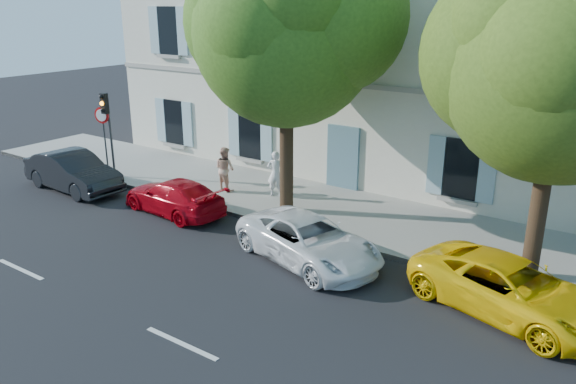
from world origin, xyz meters
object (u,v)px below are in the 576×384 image
Objects in this scene: car_dark_sedan at (73,172)px; tree_right at (560,72)px; car_red_coupe at (174,197)px; car_yellow_supercar at (510,288)px; road_sign at (103,127)px; pedestrian_b at (225,169)px; pedestrian_a at (276,174)px; tree_left at (286,34)px; traffic_light at (107,117)px; car_white_coupe at (309,240)px.

car_dark_sedan is 0.55× the size of tree_right.
car_dark_sedan is at bearing -172.40° from tree_right.
car_yellow_supercar is at bearing 94.14° from car_red_coupe.
car_yellow_supercar is 16.04m from road_sign.
pedestrian_a is at bearing -158.48° from pedestrian_b.
car_yellow_supercar is 2.81× the size of pedestrian_b.
car_dark_sedan is 9.89m from tree_left.
car_dark_sedan is 1.10× the size of car_red_coupe.
car_white_coupe is at bearing -9.45° from traffic_light.
road_sign reaches higher than car_red_coupe.
road_sign reaches higher than pedestrian_a.
car_dark_sedan reaches higher than car_red_coupe.
car_white_coupe is (5.74, -0.55, 0.04)m from car_red_coupe.
road_sign is (-15.91, 1.39, 1.52)m from car_yellow_supercar.
car_white_coupe is 1.35× the size of traffic_light.
car_dark_sedan is at bearing 106.31° from car_yellow_supercar.
pedestrian_a is (6.96, 1.87, -1.18)m from road_sign.
pedestrian_a is at bearing 139.95° from tree_left.
car_red_coupe is 2.53m from pedestrian_b.
car_red_coupe is at bearing -171.26° from tree_right.
tree_right is at bearing 146.19° from pedestrian_a.
pedestrian_b is (4.79, 1.32, -1.59)m from traffic_light.
tree_left is (-2.56, 2.61, 5.23)m from car_white_coupe.
pedestrian_a is (-8.95, 3.26, 0.34)m from car_yellow_supercar.
pedestrian_a is (-8.97, 1.34, -4.30)m from tree_right.
tree_right is (5.25, 2.24, 4.66)m from car_white_coupe.
pedestrian_b is at bearing 15.39° from traffic_light.
tree_left reaches higher than car_dark_sedan.
pedestrian_b is at bearing -9.98° from pedestrian_a.
car_white_coupe reaches higher than car_red_coupe.
car_red_coupe is at bearing -13.20° from road_sign.
pedestrian_b is (5.04, 1.34, -1.19)m from road_sign.
tree_right reaches higher than car_white_coupe.
traffic_light is 5.21m from pedestrian_b.
pedestrian_a is at bearing 171.53° from tree_right.
traffic_light is (-15.66, 1.42, 1.93)m from car_yellow_supercar.
car_red_coupe is 10.98m from car_yellow_supercar.
tree_right is at bearing -50.93° from car_white_coupe.
pedestrian_b is at bearing 171.85° from tree_left.
tree_left is at bearing 60.37° from car_white_coupe.
traffic_light is (-4.68, 1.18, 1.98)m from car_red_coupe.
car_white_coupe is at bearing 109.09° from car_yellow_supercar.
tree_right is (10.99, 1.69, 4.70)m from car_red_coupe.
tree_right is at bearing -2.69° from tree_left.
car_red_coupe is 0.90× the size of car_white_coupe.
tree_left is at bearing 6.37° from traffic_light.
traffic_light is at bearing 5.14° from road_sign.
car_white_coupe is 5.17m from pedestrian_a.
pedestrian_b is (-10.89, 0.81, -4.31)m from tree_right.
tree_left is at bearing 114.62° from pedestrian_a.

